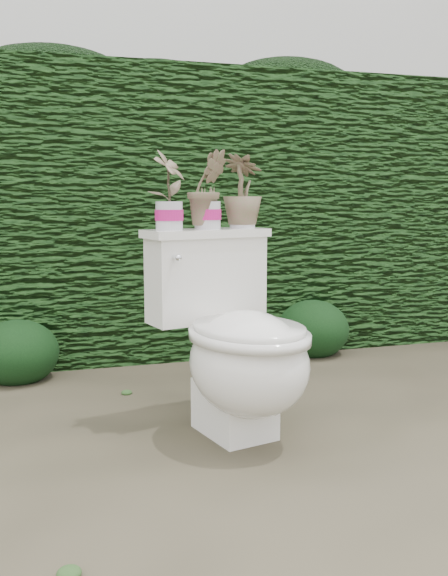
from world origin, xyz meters
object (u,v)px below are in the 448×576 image
object	(u,v)px
potted_plant_center	(207,192)
potted_plant_right	(243,193)
toilet	(237,344)
potted_plant_left	(169,192)

from	to	relation	value
potted_plant_center	potted_plant_right	size ratio (longest dim) A/B	1.04
toilet	potted_plant_right	world-z (taller)	potted_plant_right
potted_plant_center	potted_plant_right	distance (m)	0.16
potted_plant_center	potted_plant_right	xyz separation A→B (m)	(0.16, 0.04, -0.01)
toilet	potted_plant_left	distance (m)	0.64
toilet	potted_plant_right	size ratio (longest dim) A/B	2.73
toilet	potted_plant_center	bearing A→B (deg)	88.48
toilet	potted_plant_left	world-z (taller)	potted_plant_left
toilet	potted_plant_center	xyz separation A→B (m)	(-0.05, 0.23, 0.57)
potted_plant_left	potted_plant_right	size ratio (longest dim) A/B	1.03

